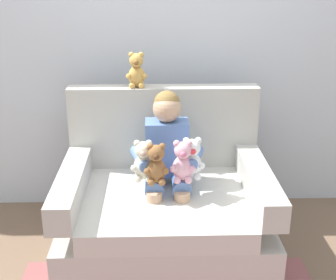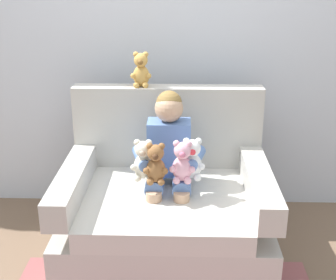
{
  "view_description": "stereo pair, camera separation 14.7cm",
  "coord_description": "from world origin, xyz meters",
  "px_view_note": "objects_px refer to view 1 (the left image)",
  "views": [
    {
      "loc": [
        -0.06,
        -2.48,
        1.71
      ],
      "look_at": [
        0.02,
        -0.05,
        0.79
      ],
      "focal_mm": 49.51,
      "sensor_mm": 36.0,
      "label": 1
    },
    {
      "loc": [
        0.09,
        -2.48,
        1.71
      ],
      "look_at": [
        0.02,
        -0.05,
        0.79
      ],
      "focal_mm": 49.51,
      "sensor_mm": 36.0,
      "label": 2
    }
  ],
  "objects_px": {
    "seated_child": "(167,154)",
    "plush_cream": "(143,161)",
    "plush_white": "(192,159)",
    "plush_honey_on_backrest": "(137,71)",
    "plush_pink": "(183,162)",
    "plush_brown": "(156,165)",
    "armchair": "(165,208)"
  },
  "relations": [
    {
      "from": "armchair",
      "to": "plush_cream",
      "type": "relative_size",
      "value": 5.03
    },
    {
      "from": "plush_brown",
      "to": "plush_honey_on_backrest",
      "type": "xyz_separation_m",
      "value": [
        -0.12,
        0.51,
        0.42
      ]
    },
    {
      "from": "armchair",
      "to": "plush_pink",
      "type": "distance_m",
      "value": 0.4
    },
    {
      "from": "seated_child",
      "to": "plush_pink",
      "type": "distance_m",
      "value": 0.18
    },
    {
      "from": "seated_child",
      "to": "plush_white",
      "type": "bearing_deg",
      "value": -40.45
    },
    {
      "from": "armchair",
      "to": "plush_pink",
      "type": "bearing_deg",
      "value": -52.65
    },
    {
      "from": "plush_cream",
      "to": "plush_brown",
      "type": "height_order",
      "value": "plush_cream"
    },
    {
      "from": "plush_white",
      "to": "plush_honey_on_backrest",
      "type": "xyz_separation_m",
      "value": [
        -0.32,
        0.45,
        0.42
      ]
    },
    {
      "from": "armchair",
      "to": "plush_white",
      "type": "distance_m",
      "value": 0.4
    },
    {
      "from": "seated_child",
      "to": "plush_cream",
      "type": "relative_size",
      "value": 3.37
    },
    {
      "from": "plush_white",
      "to": "plush_brown",
      "type": "xyz_separation_m",
      "value": [
        -0.21,
        -0.06,
        -0.0
      ]
    },
    {
      "from": "seated_child",
      "to": "plush_cream",
      "type": "height_order",
      "value": "seated_child"
    },
    {
      "from": "plush_honey_on_backrest",
      "to": "plush_pink",
      "type": "bearing_deg",
      "value": -75.17
    },
    {
      "from": "armchair",
      "to": "plush_honey_on_backrest",
      "type": "distance_m",
      "value": 0.88
    },
    {
      "from": "seated_child",
      "to": "plush_white",
      "type": "xyz_separation_m",
      "value": [
        0.14,
        -0.12,
        0.01
      ]
    },
    {
      "from": "armchair",
      "to": "plush_pink",
      "type": "relative_size",
      "value": 4.92
    },
    {
      "from": "plush_brown",
      "to": "armchair",
      "type": "bearing_deg",
      "value": 49.53
    },
    {
      "from": "plush_pink",
      "to": "plush_brown",
      "type": "relative_size",
      "value": 1.04
    },
    {
      "from": "plush_pink",
      "to": "plush_brown",
      "type": "distance_m",
      "value": 0.15
    },
    {
      "from": "plush_cream",
      "to": "plush_white",
      "type": "relative_size",
      "value": 0.98
    },
    {
      "from": "plush_white",
      "to": "plush_honey_on_backrest",
      "type": "relative_size",
      "value": 1.11
    },
    {
      "from": "seated_child",
      "to": "plush_white",
      "type": "height_order",
      "value": "seated_child"
    },
    {
      "from": "plush_cream",
      "to": "plush_white",
      "type": "height_order",
      "value": "plush_white"
    },
    {
      "from": "plush_white",
      "to": "plush_honey_on_backrest",
      "type": "bearing_deg",
      "value": 105.05
    },
    {
      "from": "seated_child",
      "to": "plush_honey_on_backrest",
      "type": "bearing_deg",
      "value": 120.34
    },
    {
      "from": "plush_cream",
      "to": "plush_pink",
      "type": "bearing_deg",
      "value": -14.61
    },
    {
      "from": "seated_child",
      "to": "plush_cream",
      "type": "xyz_separation_m",
      "value": [
        -0.14,
        -0.14,
        0.01
      ]
    },
    {
      "from": "plush_cream",
      "to": "plush_white",
      "type": "xyz_separation_m",
      "value": [
        0.28,
        0.02,
        0.0
      ]
    },
    {
      "from": "seated_child",
      "to": "plush_pink",
      "type": "xyz_separation_m",
      "value": [
        0.08,
        -0.16,
        0.01
      ]
    },
    {
      "from": "plush_white",
      "to": "seated_child",
      "type": "bearing_deg",
      "value": 117.97
    },
    {
      "from": "plush_honey_on_backrest",
      "to": "plush_white",
      "type": "bearing_deg",
      "value": -67.97
    },
    {
      "from": "seated_child",
      "to": "plush_brown",
      "type": "bearing_deg",
      "value": -109.27
    }
  ]
}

